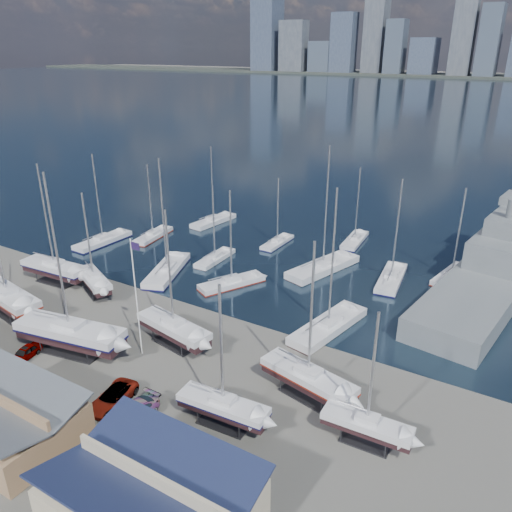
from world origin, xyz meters
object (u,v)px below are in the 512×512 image
Objects in this scene: car_a at (25,353)px; flagpole at (136,290)px; sailboat_cradle_0 at (55,268)px; naval_ship_east at (506,261)px.

car_a is 13.88m from flagpole.
sailboat_cradle_0 reaches higher than flagpole.
sailboat_cradle_0 is at bearing 131.89° from naval_ship_east.
car_a is at bearing -145.28° from flagpole.
flagpole is at bearing 25.04° from car_a.
flagpole is at bearing -20.98° from sailboat_cradle_0.
flagpole is (9.90, 6.86, 6.90)m from car_a.
car_a is at bearing -51.81° from sailboat_cradle_0.
naval_ship_east reaches higher than sailboat_cradle_0.
naval_ship_east is at bearing 54.50° from flagpole.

